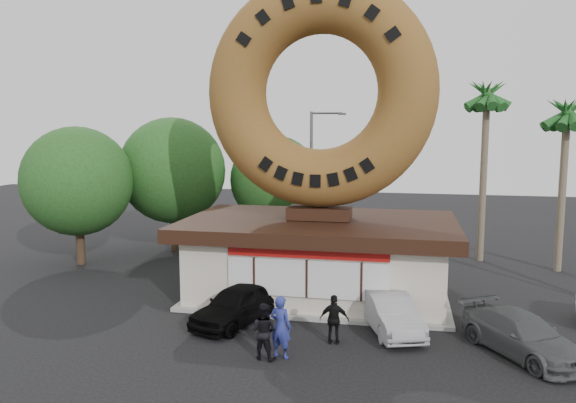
% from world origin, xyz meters
% --- Properties ---
extents(ground, '(90.00, 90.00, 0.00)m').
position_xyz_m(ground, '(0.00, 0.00, 0.00)').
color(ground, black).
rests_on(ground, ground).
extents(donut_shop, '(11.20, 7.20, 3.80)m').
position_xyz_m(donut_shop, '(0.00, 5.98, 1.77)').
color(donut_shop, silver).
rests_on(donut_shop, ground).
extents(giant_donut, '(9.36, 2.39, 9.36)m').
position_xyz_m(giant_donut, '(0.00, 6.00, 8.48)').
color(giant_donut, brown).
rests_on(giant_donut, donut_shop).
extents(tree_west, '(6.00, 6.00, 7.65)m').
position_xyz_m(tree_west, '(-9.50, 13.00, 4.64)').
color(tree_west, '#473321').
rests_on(tree_west, ground).
extents(tree_mid, '(5.20, 5.20, 6.63)m').
position_xyz_m(tree_mid, '(-4.00, 15.00, 4.02)').
color(tree_mid, '#473321').
rests_on(tree_mid, ground).
extents(tree_far, '(5.60, 5.60, 7.14)m').
position_xyz_m(tree_far, '(-13.00, 9.00, 4.33)').
color(tree_far, '#473321').
rests_on(tree_far, ground).
extents(palm_near, '(2.60, 2.60, 9.75)m').
position_xyz_m(palm_near, '(7.50, 14.00, 8.41)').
color(palm_near, '#726651').
rests_on(palm_near, ground).
extents(palm_far, '(2.60, 2.60, 8.75)m').
position_xyz_m(palm_far, '(11.00, 12.50, 7.48)').
color(palm_far, '#726651').
rests_on(palm_far, ground).
extents(street_lamp, '(2.11, 0.20, 8.00)m').
position_xyz_m(street_lamp, '(-1.86, 16.00, 4.48)').
color(street_lamp, '#59595E').
rests_on(street_lamp, ground).
extents(person_left, '(0.82, 0.66, 1.97)m').
position_xyz_m(person_left, '(-0.20, -0.63, 0.98)').
color(person_left, navy).
rests_on(person_left, ground).
extents(person_center, '(0.97, 0.82, 1.76)m').
position_xyz_m(person_center, '(-0.70, -0.83, 0.88)').
color(person_center, black).
rests_on(person_center, ground).
extents(person_right, '(0.98, 0.44, 1.65)m').
position_xyz_m(person_right, '(1.28, 0.80, 0.82)').
color(person_right, black).
rests_on(person_right, ground).
extents(car_black, '(2.91, 4.37, 1.38)m').
position_xyz_m(car_black, '(-2.44, 2.02, 0.69)').
color(car_black, black).
rests_on(car_black, ground).
extents(car_silver, '(2.62, 4.22, 1.31)m').
position_xyz_m(car_silver, '(3.05, 2.36, 0.66)').
color(car_silver, '#9E9DA2').
rests_on(car_silver, ground).
extents(car_grey, '(3.91, 4.71, 1.29)m').
position_xyz_m(car_grey, '(7.15, 1.11, 0.64)').
color(car_grey, '#505354').
rests_on(car_grey, ground).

